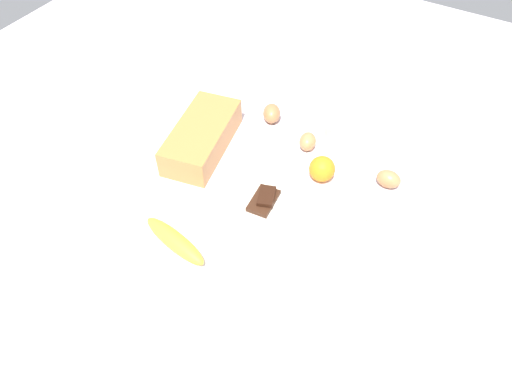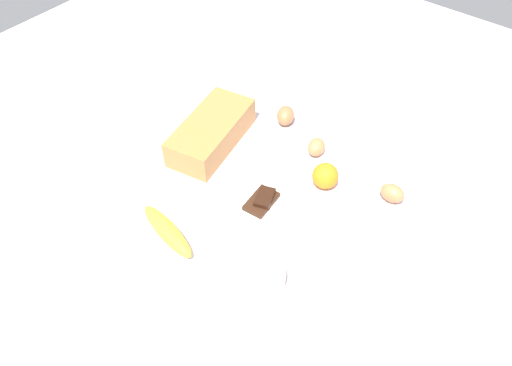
# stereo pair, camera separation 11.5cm
# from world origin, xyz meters

# --- Properties ---
(ground_plane) EXTENTS (2.40, 2.40, 0.02)m
(ground_plane) POSITION_xyz_m (0.00, 0.00, -0.01)
(ground_plane) COLOR silver
(loaf_pan) EXTENTS (0.30, 0.18, 0.08)m
(loaf_pan) POSITION_xyz_m (0.07, 0.21, 0.04)
(loaf_pan) COLOR #B77A3D
(loaf_pan) RESTS_ON ground_plane
(flour_bowl) EXTENTS (0.12, 0.12, 0.07)m
(flour_bowl) POSITION_xyz_m (0.07, -0.29, 0.03)
(flour_bowl) COLOR silver
(flour_bowl) RESTS_ON ground_plane
(sugar_bowl) EXTENTS (0.12, 0.12, 0.06)m
(sugar_bowl) POSITION_xyz_m (-0.20, -0.16, 0.03)
(sugar_bowl) COLOR silver
(sugar_bowl) RESTS_ON ground_plane
(banana) EXTENTS (0.08, 0.19, 0.04)m
(banana) POSITION_xyz_m (-0.23, 0.08, 0.02)
(banana) COLOR yellow
(banana) RESTS_ON ground_plane
(orange_fruit) EXTENTS (0.07, 0.07, 0.07)m
(orange_fruit) POSITION_xyz_m (0.13, -0.12, 0.03)
(orange_fruit) COLOR orange
(orange_fruit) RESTS_ON ground_plane
(butter_block) EXTENTS (0.09, 0.07, 0.06)m
(butter_block) POSITION_xyz_m (0.30, -0.10, 0.03)
(butter_block) COLOR #F4EDB2
(butter_block) RESTS_ON ground_plane
(egg_near_butter) EXTENTS (0.07, 0.06, 0.05)m
(egg_near_butter) POSITION_xyz_m (0.22, -0.04, 0.02)
(egg_near_butter) COLOR #BA7E4C
(egg_near_butter) RESTS_ON ground_plane
(egg_beside_bowl) EXTENTS (0.05, 0.06, 0.05)m
(egg_beside_bowl) POSITION_xyz_m (0.20, -0.28, 0.02)
(egg_beside_bowl) COLOR #B77C4B
(egg_beside_bowl) RESTS_ON ground_plane
(egg_loose) EXTENTS (0.08, 0.08, 0.05)m
(egg_loose) POSITION_xyz_m (0.27, 0.10, 0.03)
(egg_loose) COLOR #A77044
(egg_loose) RESTS_ON ground_plane
(chocolate_plate) EXTENTS (0.13, 0.13, 0.03)m
(chocolate_plate) POSITION_xyz_m (-0.02, -0.04, 0.01)
(chocolate_plate) COLOR silver
(chocolate_plate) RESTS_ON ground_plane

